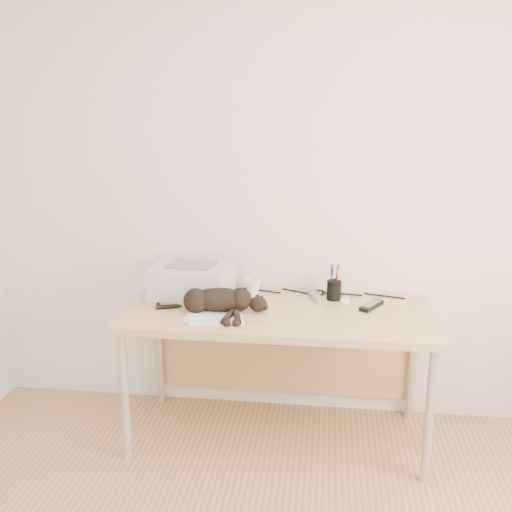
# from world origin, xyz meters

# --- Properties ---
(wall_back) EXTENTS (3.50, 0.00, 3.50)m
(wall_back) POSITION_xyz_m (0.00, 1.75, 1.30)
(wall_back) COLOR silver
(wall_back) RESTS_ON floor
(desk) EXTENTS (1.60, 0.70, 0.74)m
(desk) POSITION_xyz_m (0.00, 1.48, 0.61)
(desk) COLOR tan
(desk) RESTS_ON floor
(printer) EXTENTS (0.45, 0.39, 0.20)m
(printer) POSITION_xyz_m (-0.49, 1.53, 0.84)
(printer) COLOR silver
(printer) RESTS_ON desk
(papers) EXTENTS (0.32, 0.25, 0.01)m
(papers) POSITION_xyz_m (-0.31, 1.24, 0.74)
(papers) COLOR white
(papers) RESTS_ON desk
(cat) EXTENTS (0.59, 0.28, 0.13)m
(cat) POSITION_xyz_m (-0.32, 1.33, 0.80)
(cat) COLOR black
(cat) RESTS_ON desk
(mug) EXTENTS (0.13, 0.13, 0.09)m
(mug) POSITION_xyz_m (-0.17, 1.64, 0.78)
(mug) COLOR silver
(mug) RESTS_ON desk
(pen_cup) EXTENTS (0.08, 0.08, 0.20)m
(pen_cup) POSITION_xyz_m (0.29, 1.60, 0.80)
(pen_cup) COLOR black
(pen_cup) RESTS_ON desk
(remote_grey) EXTENTS (0.11, 0.19, 0.02)m
(remote_grey) POSITION_xyz_m (0.19, 1.60, 0.75)
(remote_grey) COLOR slate
(remote_grey) RESTS_ON desk
(remote_black) EXTENTS (0.14, 0.19, 0.02)m
(remote_black) POSITION_xyz_m (0.49, 1.50, 0.75)
(remote_black) COLOR black
(remote_black) RESTS_ON desk
(mouse) EXTENTS (0.06, 0.10, 0.03)m
(mouse) POSITION_xyz_m (0.35, 1.58, 0.76)
(mouse) COLOR white
(mouse) RESTS_ON desk
(cable_tangle) EXTENTS (1.36, 0.09, 0.01)m
(cable_tangle) POSITION_xyz_m (0.00, 1.70, 0.75)
(cable_tangle) COLOR black
(cable_tangle) RESTS_ON desk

